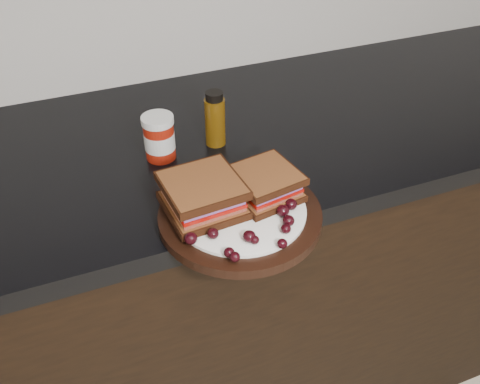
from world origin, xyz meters
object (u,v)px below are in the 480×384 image
object	(u,v)px
plate	(240,215)
sandwich_left	(203,195)
oil_bottle	(215,118)
condiment_jar	(159,137)

from	to	relation	value
plate	sandwich_left	size ratio (longest dim) A/B	2.24
plate	oil_bottle	bearing A→B (deg)	80.25
oil_bottle	plate	bearing A→B (deg)	-99.75
condiment_jar	oil_bottle	xyz separation A→B (m)	(0.12, 0.01, 0.01)
plate	oil_bottle	world-z (taller)	oil_bottle
oil_bottle	sandwich_left	bearing A→B (deg)	-114.29
sandwich_left	oil_bottle	bearing A→B (deg)	61.17
plate	condiment_jar	world-z (taller)	condiment_jar
condiment_jar	oil_bottle	bearing A→B (deg)	4.34
plate	sandwich_left	world-z (taller)	sandwich_left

